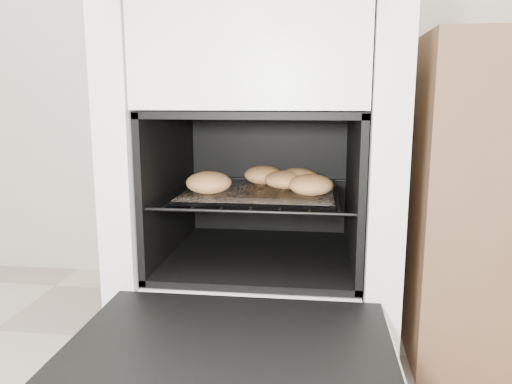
% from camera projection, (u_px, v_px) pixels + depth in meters
% --- Properties ---
extents(stove, '(0.65, 0.72, 0.99)m').
position_uv_depth(stove, '(263.00, 161.00, 1.33)').
color(stove, white).
rests_on(stove, ground).
extents(oven_door, '(0.58, 0.45, 0.04)m').
position_uv_depth(oven_door, '(228.00, 358.00, 0.85)').
color(oven_door, black).
rests_on(oven_door, stove).
extents(oven_rack, '(0.47, 0.45, 0.01)m').
position_uv_depth(oven_rack, '(260.00, 193.00, 1.28)').
color(oven_rack, black).
rests_on(oven_rack, stove).
extents(foil_sheet, '(0.37, 0.32, 0.01)m').
position_uv_depth(foil_sheet, '(259.00, 192.00, 1.26)').
color(foil_sheet, white).
rests_on(foil_sheet, oven_rack).
extents(baked_rolls, '(0.40, 0.30, 0.05)m').
position_uv_depth(baked_rolls, '(272.00, 180.00, 1.26)').
color(baked_rolls, tan).
rests_on(baked_rolls, foil_sheet).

